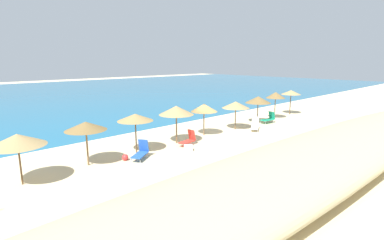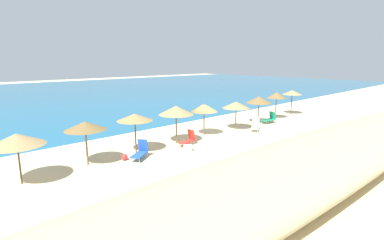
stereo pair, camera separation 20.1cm
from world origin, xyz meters
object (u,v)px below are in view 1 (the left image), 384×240
at_px(beach_umbrella_8, 291,92).
at_px(beach_umbrella_7, 276,95).
at_px(beach_ball, 125,157).
at_px(beach_umbrella_2, 135,117).
at_px(beach_umbrella_1, 86,126).
at_px(lounge_chair_0, 269,118).
at_px(cooler_box, 188,148).
at_px(lounge_chair_1, 188,139).
at_px(beach_umbrella_6, 258,100).
at_px(lounge_chair_2, 141,152).
at_px(lounge_chair_3, 255,125).
at_px(beach_umbrella_5, 236,105).
at_px(beach_umbrella_0, 17,140).
at_px(beach_umbrella_4, 204,108).
at_px(beach_umbrella_3, 176,110).

bearing_deg(beach_umbrella_8, beach_umbrella_7, -177.34).
bearing_deg(beach_ball, beach_umbrella_2, 32.14).
height_order(beach_umbrella_1, lounge_chair_0, beach_umbrella_1).
height_order(beach_umbrella_7, lounge_chair_0, beach_umbrella_7).
relative_size(beach_umbrella_8, cooler_box, 4.80).
relative_size(beach_umbrella_2, cooler_box, 4.62).
bearing_deg(lounge_chair_1, beach_umbrella_1, 73.93).
height_order(beach_umbrella_6, lounge_chair_2, beach_umbrella_6).
relative_size(lounge_chair_2, lounge_chair_3, 0.98).
height_order(beach_umbrella_5, lounge_chair_1, beach_umbrella_5).
xyz_separation_m(beach_umbrella_0, beach_umbrella_6, (20.56, 0.28, 0.02)).
height_order(beach_umbrella_4, lounge_chair_3, beach_umbrella_4).
distance_m(beach_umbrella_5, lounge_chair_3, 2.46).
bearing_deg(beach_umbrella_2, lounge_chair_2, -110.62).
height_order(lounge_chair_2, lounge_chair_3, lounge_chair_2).
relative_size(lounge_chair_3, beach_ball, 4.05).
relative_size(lounge_chair_1, lounge_chair_2, 0.91).
bearing_deg(beach_umbrella_7, beach_umbrella_8, 2.66).
xyz_separation_m(beach_umbrella_6, cooler_box, (-10.94, -1.91, -2.08)).
bearing_deg(beach_umbrella_2, beach_umbrella_8, 0.04).
relative_size(beach_umbrella_2, lounge_chair_2, 1.68).
bearing_deg(beach_umbrella_4, beach_ball, -172.76).
bearing_deg(beach_umbrella_0, beach_umbrella_6, 0.79).
xyz_separation_m(beach_umbrella_4, beach_umbrella_8, (13.84, -0.13, 0.21)).
xyz_separation_m(beach_umbrella_0, beach_ball, (5.51, -0.40, -2.07)).
xyz_separation_m(lounge_chair_0, lounge_chair_3, (-3.45, -0.79, -0.04)).
xyz_separation_m(beach_umbrella_1, lounge_chair_1, (7.02, -1.01, -1.91)).
distance_m(beach_umbrella_6, lounge_chair_2, 14.32).
xyz_separation_m(beach_umbrella_1, beach_umbrella_2, (3.34, 0.09, 0.04)).
relative_size(beach_umbrella_8, lounge_chair_3, 1.71).
xyz_separation_m(beach_umbrella_6, beach_ball, (-15.05, -0.68, -2.09)).
distance_m(beach_umbrella_4, lounge_chair_0, 8.17).
distance_m(beach_umbrella_4, beach_umbrella_5, 3.53).
bearing_deg(lounge_chair_1, beach_ball, 79.43).
xyz_separation_m(beach_ball, cooler_box, (4.11, -1.23, 0.01)).
distance_m(beach_umbrella_3, lounge_chair_1, 2.27).
relative_size(beach_umbrella_6, lounge_chair_0, 1.69).
distance_m(beach_umbrella_1, lounge_chair_0, 17.90).
bearing_deg(beach_umbrella_5, beach_umbrella_3, 178.44).
xyz_separation_m(lounge_chair_2, beach_ball, (-0.89, 0.40, -0.26)).
relative_size(beach_umbrella_6, beach_umbrella_8, 0.96).
relative_size(lounge_chair_0, lounge_chair_3, 0.97).
relative_size(beach_umbrella_0, beach_umbrella_1, 1.00).
relative_size(beach_ball, cooler_box, 0.69).
bearing_deg(beach_umbrella_3, beach_umbrella_8, 0.52).
relative_size(beach_umbrella_2, beach_ball, 6.67).
height_order(lounge_chair_1, lounge_chair_3, lounge_chair_3).
bearing_deg(beach_umbrella_8, beach_umbrella_5, -178.15).
relative_size(beach_umbrella_7, beach_umbrella_8, 1.02).
height_order(beach_umbrella_8, lounge_chair_0, beach_umbrella_8).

